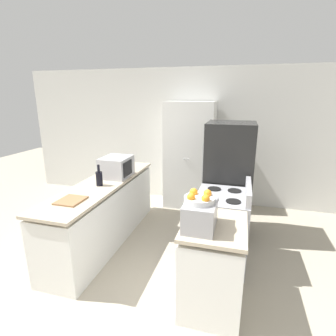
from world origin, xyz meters
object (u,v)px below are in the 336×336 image
object	(u,v)px
wine_bottle	(99,178)
toaster_oven	(200,215)
pantry_cabinet	(190,156)
refrigerator	(228,180)
stove	(221,228)
microwave	(117,167)
fruit_bowl	(199,198)

from	to	relation	value
wine_bottle	toaster_oven	distance (m)	1.69
pantry_cabinet	refrigerator	xyz separation A→B (m)	(0.77, -0.91, -0.13)
stove	microwave	distance (m)	1.74
microwave	wine_bottle	bearing A→B (deg)	-95.18
microwave	toaster_oven	bearing A→B (deg)	-40.27
toaster_oven	stove	bearing A→B (deg)	80.25
fruit_bowl	refrigerator	bearing A→B (deg)	83.80
stove	wine_bottle	world-z (taller)	wine_bottle
microwave	fruit_bowl	size ratio (longest dim) A/B	1.69
pantry_cabinet	stove	size ratio (longest dim) A/B	1.86
wine_bottle	pantry_cabinet	bearing A→B (deg)	63.20
stove	microwave	size ratio (longest dim) A/B	2.29
pantry_cabinet	fruit_bowl	distance (m)	2.63
refrigerator	microwave	size ratio (longest dim) A/B	3.69
refrigerator	wine_bottle	distance (m)	1.87
microwave	fruit_bowl	bearing A→B (deg)	-40.63
refrigerator	fruit_bowl	bearing A→B (deg)	-96.20
pantry_cabinet	toaster_oven	xyz separation A→B (m)	(0.60, -2.55, 0.04)
refrigerator	wine_bottle	size ratio (longest dim) A/B	5.92
stove	wine_bottle	distance (m)	1.73
refrigerator	wine_bottle	world-z (taller)	refrigerator
stove	refrigerator	bearing A→B (deg)	88.62
pantry_cabinet	microwave	size ratio (longest dim) A/B	4.27
stove	fruit_bowl	bearing A→B (deg)	-100.27
wine_bottle	toaster_oven	size ratio (longest dim) A/B	0.72
toaster_oven	fruit_bowl	world-z (taller)	fruit_bowl
refrigerator	fruit_bowl	size ratio (longest dim) A/B	6.24
pantry_cabinet	refrigerator	bearing A→B (deg)	-49.60
stove	wine_bottle	xyz separation A→B (m)	(-1.64, -0.09, 0.55)
stove	toaster_oven	distance (m)	1.06
toaster_oven	microwave	bearing A→B (deg)	139.73
pantry_cabinet	stove	xyz separation A→B (m)	(0.75, -1.67, -0.53)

